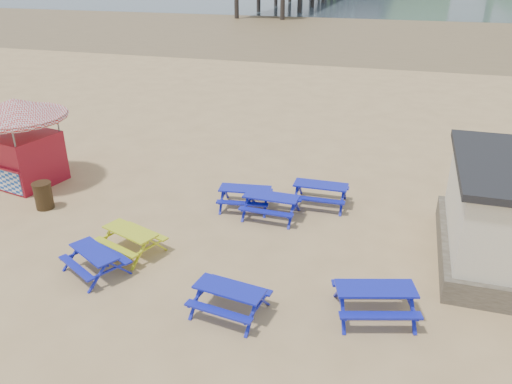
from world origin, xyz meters
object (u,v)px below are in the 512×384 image
(ice_cream_kiosk, at_px, (19,131))
(litter_bin, at_px, (43,195))
(picnic_table_yellow, at_px, (131,241))
(picnic_table_blue_b, at_px, (320,194))
(picnic_table_blue_a, at_px, (271,206))

(ice_cream_kiosk, height_order, litter_bin, ice_cream_kiosk)
(picnic_table_yellow, distance_m, ice_cream_kiosk, 7.78)
(picnic_table_blue_b, distance_m, picnic_table_yellow, 7.03)
(picnic_table_blue_b, relative_size, picnic_table_yellow, 0.90)
(picnic_table_blue_a, xyz_separation_m, ice_cream_kiosk, (-10.18, 0.00, 1.78))
(picnic_table_blue_b, height_order, picnic_table_yellow, picnic_table_blue_b)
(picnic_table_blue_b, relative_size, ice_cream_kiosk, 0.43)
(picnic_table_yellow, relative_size, ice_cream_kiosk, 0.48)
(picnic_table_blue_b, distance_m, litter_bin, 10.04)
(picnic_table_blue_b, xyz_separation_m, picnic_table_yellow, (-4.96, -4.97, -0.03))
(picnic_table_blue_a, relative_size, picnic_table_yellow, 0.89)
(picnic_table_blue_b, distance_m, ice_cream_kiosk, 11.88)
(picnic_table_yellow, height_order, ice_cream_kiosk, ice_cream_kiosk)
(picnic_table_blue_a, bearing_deg, litter_bin, -166.19)
(picnic_table_blue_b, xyz_separation_m, ice_cream_kiosk, (-11.65, -1.44, 1.78))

